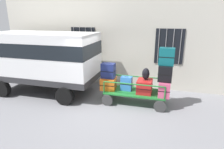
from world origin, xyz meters
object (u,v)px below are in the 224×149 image
object	(u,v)px
suitcase_center_bottom	(145,86)
backpack	(146,74)
luggage_cart	(135,93)
suitcase_midright_middle	(165,73)
van	(44,56)
suitcase_left_bottom	(109,83)
suitcase_left_middle	(108,71)
suitcase_midright_bottom	(164,87)
suitcase_midleft_bottom	(126,83)
suitcase_midright_top	(167,56)

from	to	relation	value
suitcase_center_bottom	backpack	xyz separation A→B (m)	(0.02, 0.06, 0.47)
luggage_cart	suitcase_midright_middle	xyz separation A→B (m)	(1.06, -0.01, 0.92)
van	luggage_cart	world-z (taller)	van
suitcase_left_bottom	backpack	distance (m)	1.51
suitcase_center_bottom	suitcase_midright_middle	distance (m)	0.92
suitcase_left_middle	suitcase_midright_bottom	bearing A→B (deg)	0.38
luggage_cart	suitcase_midright_bottom	world-z (taller)	suitcase_midright_bottom
suitcase_midleft_bottom	suitcase_center_bottom	world-z (taller)	suitcase_midleft_bottom
suitcase_left_bottom	suitcase_center_bottom	bearing A→B (deg)	-0.89
van	suitcase_midright_bottom	bearing A→B (deg)	-1.87
suitcase_left_middle	suitcase_midright_top	distance (m)	2.23
suitcase_left_bottom	suitcase_midleft_bottom	distance (m)	0.71
suitcase_midright_top	luggage_cart	bearing A→B (deg)	-179.09
van	luggage_cart	xyz separation A→B (m)	(4.00, -0.15, -1.22)
suitcase_midleft_bottom	backpack	distance (m)	0.85
suitcase_midleft_bottom	suitcase_midright_bottom	xyz separation A→B (m)	(1.42, -0.05, -0.00)
van	suitcase_midleft_bottom	size ratio (longest dim) A/B	8.31
suitcase_midright_middle	suitcase_midright_top	world-z (taller)	suitcase_midright_top
van	suitcase_left_middle	xyz separation A→B (m)	(2.94, -0.18, -0.37)
van	luggage_cart	bearing A→B (deg)	-2.11
suitcase_midleft_bottom	suitcase_midright_bottom	size ratio (longest dim) A/B	0.63
suitcase_midleft_bottom	suitcase_left_middle	bearing A→B (deg)	-174.62
suitcase_left_bottom	suitcase_midright_top	world-z (taller)	suitcase_midright_top
van	suitcase_center_bottom	size ratio (longest dim) A/B	6.75
luggage_cart	suitcase_midright_middle	size ratio (longest dim) A/B	3.88
luggage_cart	backpack	distance (m)	0.89
suitcase_midright_middle	suitcase_left_bottom	bearing A→B (deg)	179.83
suitcase_left_bottom	suitcase_midright_bottom	distance (m)	2.13
suitcase_midleft_bottom	suitcase_midright_bottom	distance (m)	1.42
van	suitcase_left_bottom	distance (m)	3.08
suitcase_left_middle	suitcase_center_bottom	distance (m)	1.50
luggage_cart	suitcase_left_bottom	size ratio (longest dim) A/B	3.52
suitcase_midleft_bottom	luggage_cart	bearing A→B (deg)	-5.55
suitcase_midright_top	backpack	size ratio (longest dim) A/B	1.39
suitcase_midright_bottom	suitcase_left_bottom	bearing A→B (deg)	179.59
suitcase_midright_bottom	suitcase_midright_top	distance (m)	1.15
luggage_cart	backpack	bearing A→B (deg)	5.34
suitcase_left_bottom	suitcase_center_bottom	size ratio (longest dim) A/B	1.00
luggage_cart	suitcase_midright_top	distance (m)	1.85
suitcase_midright_bottom	suitcase_midright_top	size ratio (longest dim) A/B	1.42
suitcase_center_bottom	suitcase_midright_top	bearing A→B (deg)	3.38
suitcase_midright_middle	suitcase_midright_top	xyz separation A→B (m)	(0.00, 0.03, 0.59)
suitcase_left_bottom	suitcase_midright_middle	bearing A→B (deg)	-0.17
suitcase_midright_bottom	backpack	xyz separation A→B (m)	(-0.69, 0.05, 0.45)
suitcase_left_bottom	suitcase_left_middle	size ratio (longest dim) A/B	1.14
suitcase_midright_top	backpack	bearing A→B (deg)	178.54
van	suitcase_midright_bottom	xyz separation A→B (m)	(5.06, -0.17, -0.86)
van	backpack	distance (m)	4.39
suitcase_center_bottom	backpack	distance (m)	0.48
suitcase_left_bottom	suitcase_left_middle	bearing A→B (deg)	-90.00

